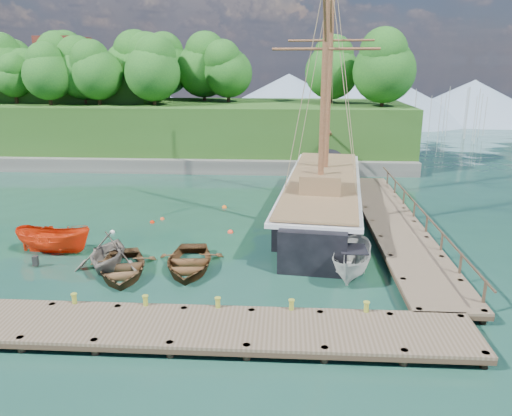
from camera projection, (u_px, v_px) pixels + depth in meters
The scene contains 22 objects.
ground at pixel (193, 270), 25.55m from camera, with size 160.00×160.00×0.00m, color #163C2C.
dock_near at pixel (213, 329), 19.09m from camera, with size 20.00×3.20×1.10m.
dock_east at pixel (393, 223), 31.46m from camera, with size 3.20×24.00×1.10m.
bollard_0 at pixel (76, 316), 20.91m from camera, with size 0.26×0.26×0.45m, color olive.
bollard_1 at pixel (147, 318), 20.73m from camera, with size 0.26×0.26×0.45m, color olive.
bollard_2 at pixel (218, 321), 20.56m from camera, with size 0.26×0.26×0.45m, color olive.
bollard_3 at pixel (291, 323), 20.38m from camera, with size 0.26×0.26×0.45m, color olive.
bollard_4 at pixel (365, 325), 20.21m from camera, with size 0.26×0.26×0.45m, color olive.
rowboat_0 at pixel (122, 274), 25.01m from camera, with size 3.42×4.79×0.99m, color brown.
rowboat_1 at pixel (109, 268), 25.72m from camera, with size 3.34×3.88×2.04m, color #6D665C.
rowboat_2 at pixel (189, 269), 25.63m from camera, with size 3.45×4.84×1.00m, color #51341B.
motorboat_orange at pixel (55, 253), 27.80m from camera, with size 1.68×4.46×1.72m, color red.
cabin_boat_white at pixel (352, 276), 24.85m from camera, with size 1.72×4.58×1.77m, color beige.
schooner at pixel (322, 200), 34.26m from camera, with size 7.18×27.20×19.89m.
mooring_buoy_0 at pixel (112, 233), 31.05m from camera, with size 0.31×0.31×0.31m, color white.
mooring_buoy_1 at pixel (152, 223), 32.94m from camera, with size 0.30×0.30×0.30m, color red.
mooring_buoy_2 at pixel (230, 233), 31.04m from camera, with size 0.36×0.36×0.36m, color #F53920.
mooring_buoy_3 at pixel (272, 226), 32.20m from camera, with size 0.30×0.30×0.30m, color silver.
mooring_buoy_4 at pixel (162, 219), 33.63m from camera, with size 0.29×0.29×0.29m, color #ED4F20.
mooring_buoy_5 at pixel (224, 208), 36.29m from camera, with size 0.35×0.35×0.35m, color orange.
headland at pixel (127, 106), 54.74m from camera, with size 51.00×19.31×12.90m.
distant_ridge at pixel (285, 94), 91.05m from camera, with size 117.00×40.00×10.00m.
Camera 1 is at (4.67, -23.36, 10.30)m, focal length 35.00 mm.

